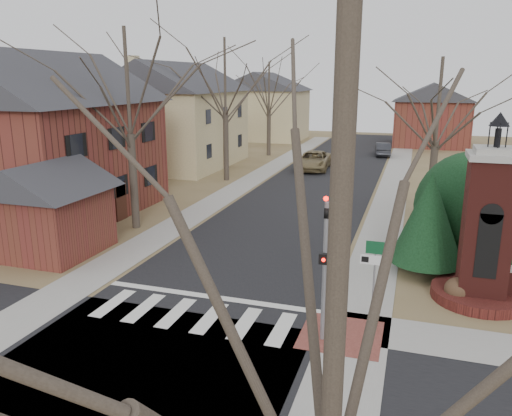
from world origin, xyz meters
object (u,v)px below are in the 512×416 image
at_px(traffic_signal_pole, 325,258).
at_px(distant_car, 383,149).
at_px(sign_post, 375,266).
at_px(pickup_truck, 314,161).
at_px(brick_gate_monument, 485,241).

xyz_separation_m(traffic_signal_pole, distant_car, (-0.90, 37.62, -1.93)).
bearing_deg(distant_car, sign_post, 86.73).
xyz_separation_m(traffic_signal_pole, pickup_truck, (-5.90, 27.84, -1.82)).
height_order(brick_gate_monument, distant_car, brick_gate_monument).
bearing_deg(brick_gate_monument, pickup_truck, 114.35).
bearing_deg(sign_post, traffic_signal_pole, -132.43).
height_order(sign_post, pickup_truck, sign_post).
bearing_deg(brick_gate_monument, distant_car, 99.57).
bearing_deg(pickup_truck, sign_post, -77.19).
xyz_separation_m(pickup_truck, distant_car, (5.00, 9.78, -0.11)).
distance_m(sign_post, pickup_truck, 27.41).
bearing_deg(distant_car, traffic_signal_pole, 84.63).
relative_size(traffic_signal_pole, pickup_truck, 0.82).
bearing_deg(distant_car, brick_gate_monument, 92.84).
height_order(pickup_truck, distant_car, pickup_truck).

